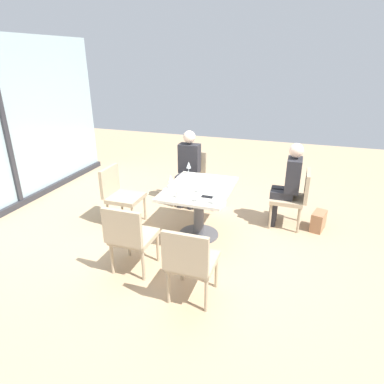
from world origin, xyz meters
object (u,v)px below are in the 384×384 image
object	(u,v)px
chair_far_left	(130,235)
coffee_cup	(178,194)
person_far_right	(188,165)
wine_glass_3	(199,183)
wine_glass_0	(189,165)
chair_front_right	(294,195)
wine_glass_2	(198,192)
cell_phone_on_table	(207,197)
handbag_1	(217,200)
chair_far_right	(190,175)
wine_glass_1	(171,179)
chair_side_end	(190,260)
dining_table_main	(199,201)
person_front_right	(288,181)
handbag_0	(318,221)
chair_near_window	(119,192)
wine_glass_4	(216,194)

from	to	relation	value
chair_far_left	coffee_cup	distance (m)	0.80
person_far_right	wine_glass_3	world-z (taller)	person_far_right
wine_glass_0	coffee_cup	bearing A→B (deg)	-169.09
chair_front_right	coffee_cup	world-z (taller)	chair_front_right
wine_glass_0	wine_glass_2	size ratio (longest dim) A/B	1.00
wine_glass_0	person_far_right	bearing A→B (deg)	19.73
wine_glass_0	cell_phone_on_table	world-z (taller)	wine_glass_0
person_far_right	handbag_1	xyz separation A→B (m)	(0.02, -0.50, -0.56)
chair_far_right	wine_glass_0	size ratio (longest dim) A/B	4.70
wine_glass_1	wine_glass_2	xyz separation A→B (m)	(-0.31, -0.48, 0.00)
chair_side_end	wine_glass_3	bearing A→B (deg)	13.18
chair_far_left	dining_table_main	bearing A→B (deg)	-24.38
chair_far_left	chair_side_end	world-z (taller)	same
coffee_cup	handbag_1	distance (m)	1.53
person_front_right	handbag_0	size ratio (longest dim) A/B	4.20
person_front_right	person_far_right	world-z (taller)	same
chair_far_left	handbag_1	world-z (taller)	chair_far_left
wine_glass_0	wine_glass_2	distance (m)	1.04
chair_far_left	cell_phone_on_table	world-z (taller)	chair_far_left
wine_glass_2	coffee_cup	world-z (taller)	wine_glass_2
dining_table_main	wine_glass_2	distance (m)	0.58
person_far_right	cell_phone_on_table	bearing A→B (deg)	-151.39
person_front_right	person_far_right	xyz separation A→B (m)	(0.25, 1.61, 0.00)
dining_table_main	chair_near_window	size ratio (longest dim) A/B	1.31
dining_table_main	chair_near_window	world-z (taller)	chair_near_window
chair_far_left	chair_near_window	bearing A→B (deg)	34.86
wine_glass_1	coffee_cup	bearing A→B (deg)	-141.82
wine_glass_2	chair_far_left	bearing A→B (deg)	134.98
chair_far_right	handbag_0	xyz separation A→B (m)	(-0.37, -2.09, -0.36)
chair_side_end	person_front_right	bearing A→B (deg)	-21.35
cell_phone_on_table	handbag_0	xyz separation A→B (m)	(0.98, -1.42, -0.59)
dining_table_main	handbag_1	distance (m)	1.05
person_far_right	handbag_0	xyz separation A→B (m)	(-0.26, -2.09, -0.56)
wine_glass_0	wine_glass_3	size ratio (longest dim) A/B	1.00
chair_near_window	wine_glass_2	size ratio (longest dim) A/B	4.70
chair_side_end	wine_glass_4	bearing A→B (deg)	-1.45
chair_front_right	wine_glass_0	bearing A→B (deg)	98.27
chair_far_left	wine_glass_4	xyz separation A→B (m)	(0.62, -0.83, 0.37)
wine_glass_0	dining_table_main	bearing A→B (deg)	-147.13
wine_glass_0	coffee_cup	distance (m)	0.91
chair_front_right	person_front_right	bearing A→B (deg)	90.00
coffee_cup	chair_side_end	bearing A→B (deg)	-153.27
wine_glass_2	wine_glass_4	distance (m)	0.21
chair_side_end	handbag_1	xyz separation A→B (m)	(2.31, 0.31, -0.36)
chair_far_right	chair_near_window	distance (m)	1.31
person_far_right	handbag_0	bearing A→B (deg)	-97.10
chair_front_right	cell_phone_on_table	world-z (taller)	chair_front_right
dining_table_main	chair_side_end	world-z (taller)	chair_side_end
wine_glass_2	handbag_0	size ratio (longest dim) A/B	0.62
chair_far_right	wine_glass_0	world-z (taller)	wine_glass_0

